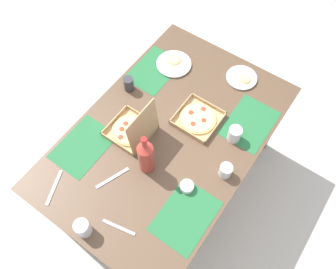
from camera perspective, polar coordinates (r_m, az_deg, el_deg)
The scene contains 19 objects.
ground_plane at distance 2.80m, azimuth 0.00°, elevation -7.85°, with size 6.00×6.00×0.00m, color beige.
dining_table at distance 2.19m, azimuth 0.00°, elevation -1.34°, with size 1.58×1.03×0.77m.
placemat_near_left at distance 2.39m, azimuth -2.30°, elevation 10.54°, with size 0.36×0.26×0.00m, color #236638.
placemat_near_right at distance 2.12m, azimuth -13.77°, elevation -1.87°, with size 0.36×0.26×0.00m, color #236638.
placemat_far_left at distance 2.20m, azimuth 13.28°, elevation 1.82°, with size 0.36×0.26×0.00m, color #236638.
placemat_far_right at distance 1.90m, azimuth 2.92°, elevation -13.24°, with size 0.36×0.26×0.00m, color #236638.
pizza_box_corner_right at distance 2.15m, azimuth 4.92°, elevation 2.62°, with size 0.26×0.26×0.04m.
pizza_box_corner_left at distance 2.07m, azimuth -5.81°, elevation 0.80°, with size 0.25×0.25×0.29m.
plate_near_right at distance 2.38m, azimuth 12.05°, elevation 9.09°, with size 0.21×0.21×0.03m.
plate_far_right at distance 2.41m, azimuth 0.97°, elevation 11.57°, with size 0.24×0.24×0.03m.
soda_bottle at distance 1.89m, azimuth -3.65°, elevation -3.56°, with size 0.09×0.09×0.32m.
cup_clear_right at distance 2.26m, azimuth -6.49°, elevation 8.26°, with size 0.07×0.07×0.10m, color #333338.
cup_dark at distance 1.88m, azimuth -13.83°, elevation -14.72°, with size 0.08×0.08×0.11m, color silver.
cup_spare at distance 1.97m, azimuth 9.45°, elevation -5.89°, with size 0.07×0.07×0.09m, color silver.
cup_clear_left at distance 2.08m, azimuth 10.89°, elevation 0.06°, with size 0.08×0.08×0.10m, color silver.
condiment_bowl at distance 1.94m, azimuth 3.12°, elevation -8.54°, with size 0.08×0.08×0.04m, color white.
knife_by_near_left at distance 2.00m, azimuth -9.11°, elevation -7.07°, with size 0.21×0.02×0.01m, color #B7B7BC.
knife_by_near_right at distance 2.05m, azimuth -18.23°, elevation -8.29°, with size 0.21×0.02×0.01m, color #B7B7BC.
fork_by_far_left at distance 1.90m, azimuth -8.08°, elevation -14.87°, with size 0.19×0.02×0.01m, color #B7B7BC.
Camera 1 is at (0.85, 0.60, 2.60)m, focal length 37.06 mm.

